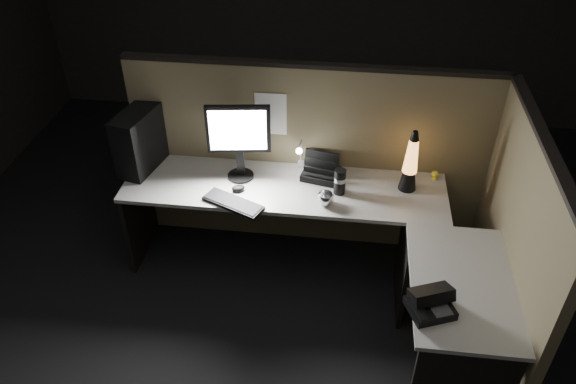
# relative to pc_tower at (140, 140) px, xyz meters

# --- Properties ---
(floor) EXTENTS (6.00, 6.00, 0.00)m
(floor) POSITION_rel_pc_tower_xyz_m (1.22, -0.73, -0.96)
(floor) COLOR black
(floor) RESTS_ON ground
(room_shell) EXTENTS (6.00, 6.00, 6.00)m
(room_shell) POSITION_rel_pc_tower_xyz_m (1.22, -0.73, 0.66)
(room_shell) COLOR silver
(room_shell) RESTS_ON ground
(partition_back) EXTENTS (2.66, 0.06, 1.50)m
(partition_back) POSITION_rel_pc_tower_xyz_m (1.22, 0.20, -0.21)
(partition_back) COLOR brown
(partition_back) RESTS_ON ground
(partition_right) EXTENTS (0.06, 1.66, 1.50)m
(partition_right) POSITION_rel_pc_tower_xyz_m (2.55, -0.63, -0.21)
(partition_right) COLOR brown
(partition_right) RESTS_ON ground
(desk) EXTENTS (2.60, 1.60, 0.73)m
(desk) POSITION_rel_pc_tower_xyz_m (1.40, -0.47, -0.38)
(desk) COLOR #B4B2AA
(desk) RESTS_ON ground
(pc_tower) EXTENTS (0.29, 0.47, 0.46)m
(pc_tower) POSITION_rel_pc_tower_xyz_m (0.00, 0.00, 0.00)
(pc_tower) COLOR black
(pc_tower) RESTS_ON desk
(monitor) EXTENTS (0.45, 0.19, 0.57)m
(monitor) POSITION_rel_pc_tower_xyz_m (0.74, -0.03, 0.12)
(monitor) COLOR black
(monitor) RESTS_ON desk
(keyboard) EXTENTS (0.45, 0.31, 0.02)m
(keyboard) POSITION_rel_pc_tower_xyz_m (0.75, -0.37, -0.22)
(keyboard) COLOR black
(keyboard) RESTS_ON desk
(mouse) EXTENTS (0.11, 0.10, 0.04)m
(mouse) POSITION_rel_pc_tower_xyz_m (0.76, -0.21, -0.21)
(mouse) COLOR black
(mouse) RESTS_ON desk
(clip_lamp) EXTENTS (0.05, 0.18, 0.24)m
(clip_lamp) POSITION_rel_pc_tower_xyz_m (1.16, 0.09, -0.09)
(clip_lamp) COLOR silver
(clip_lamp) RESTS_ON desk
(organizer) EXTENTS (0.29, 0.27, 0.19)m
(organizer) POSITION_rel_pc_tower_xyz_m (1.32, 0.04, -0.18)
(organizer) COLOR black
(organizer) RESTS_ON desk
(lava_lamp) EXTENTS (0.13, 0.13, 0.47)m
(lava_lamp) POSITION_rel_pc_tower_xyz_m (1.94, -0.04, -0.03)
(lava_lamp) COLOR black
(lava_lamp) RESTS_ON desk
(travel_mug) EXTENTS (0.09, 0.09, 0.19)m
(travel_mug) POSITION_rel_pc_tower_xyz_m (1.46, -0.15, -0.13)
(travel_mug) COLOR black
(travel_mug) RESTS_ON desk
(steel_mug) EXTENTS (0.14, 0.14, 0.09)m
(steel_mug) POSITION_rel_pc_tower_xyz_m (1.38, -0.29, -0.18)
(steel_mug) COLOR silver
(steel_mug) RESTS_ON desk
(figurine) EXTENTS (0.05, 0.05, 0.05)m
(figurine) POSITION_rel_pc_tower_xyz_m (2.14, 0.10, -0.19)
(figurine) COLOR yellow
(figurine) RESTS_ON desk
(pinned_paper) EXTENTS (0.23, 0.00, 0.32)m
(pinned_paper) POSITION_rel_pc_tower_xyz_m (0.94, 0.17, 0.18)
(pinned_paper) COLOR white
(pinned_paper) RESTS_ON partition_back
(desk_phone) EXTENTS (0.29, 0.29, 0.14)m
(desk_phone) POSITION_rel_pc_tower_xyz_m (2.01, -1.16, -0.18)
(desk_phone) COLOR black
(desk_phone) RESTS_ON desk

